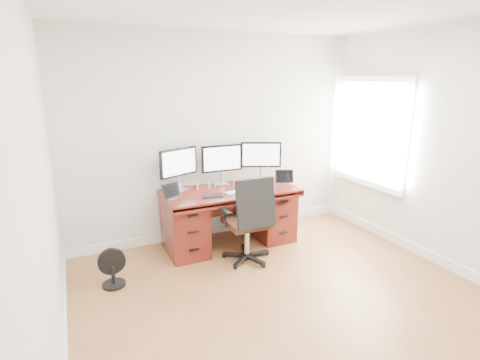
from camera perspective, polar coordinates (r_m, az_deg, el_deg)
name	(u,v)px	position (r m, az deg, el deg)	size (l,w,h in m)	color
ground	(310,321)	(3.65, 10.59, -20.42)	(4.50, 4.50, 0.00)	olive
back_wall	(216,138)	(5.02, -3.61, 6.45)	(4.00, 0.10, 2.70)	silver
right_wall	(469,153)	(4.59, 31.53, 3.47)	(0.10, 4.50, 2.70)	silver
desk	(229,215)	(4.88, -1.63, -5.30)	(1.70, 0.80, 0.75)	#551711
office_chair	(249,234)	(4.43, 1.33, -8.25)	(0.60, 0.56, 1.05)	black
floor_fan	(112,268)	(4.21, -18.86, -12.64)	(0.28, 0.24, 0.41)	black
monitor_left	(179,164)	(4.72, -9.32, 2.46)	(0.52, 0.24, 0.53)	silver
monitor_center	(222,160)	(4.90, -2.79, 3.11)	(0.55, 0.14, 0.53)	silver
monitor_right	(261,156)	(5.14, 3.22, 3.67)	(0.52, 0.26, 0.53)	silver
tablet_left	(172,192)	(4.44, -10.39, -1.75)	(0.25, 0.16, 0.19)	silver
tablet_right	(285,178)	(5.02, 6.81, 0.38)	(0.25, 0.15, 0.19)	silver
keyboard	(236,192)	(4.62, -0.69, -1.83)	(0.26, 0.11, 0.01)	white
trackpad	(251,192)	(4.65, 1.76, -1.77)	(0.12, 0.12, 0.01)	silver
drawing_tablet	(213,196)	(4.49, -4.21, -2.43)	(0.24, 0.15, 0.01)	black
phone	(231,190)	(4.70, -1.38, -1.57)	(0.13, 0.06, 0.01)	black
figurine_orange	(197,187)	(4.74, -6.52, -1.07)	(0.03, 0.03, 0.07)	#F7864D
figurine_blue	(209,186)	(4.79, -4.69, -0.85)	(0.03, 0.03, 0.07)	#5475E6
figurine_brown	(215,185)	(4.81, -3.86, -0.75)	(0.03, 0.03, 0.07)	#876141
figurine_yellow	(235,182)	(4.92, -0.83, -0.38)	(0.03, 0.03, 0.07)	#CFBE59
figurine_purple	(241,182)	(4.95, 0.10, -0.27)	(0.03, 0.03, 0.07)	#9563D4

